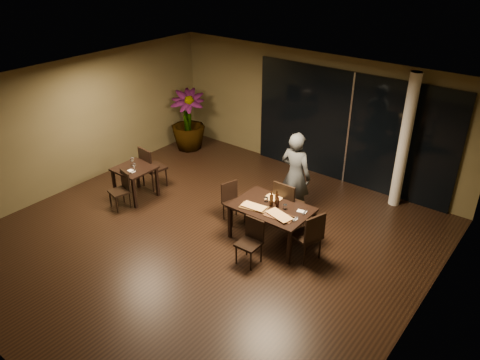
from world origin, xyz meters
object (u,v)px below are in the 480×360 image
object	(u,v)px
chair_main_left	(232,200)
chair_main_near	(251,239)
potted_plant	(188,120)
diner	(295,175)
main_table	(272,210)
bottle_a	(271,199)
side_table	(135,173)
chair_main_far	(287,202)
bottle_c	(277,197)
chair_main_right	(310,234)
chair_side_near	(122,188)
chair_side_far	(150,166)
bottle_b	(278,201)

from	to	relation	value
chair_main_left	chair_main_near	bearing A→B (deg)	-110.58
chair_main_near	potted_plant	distance (m)	5.42
diner	potted_plant	distance (m)	4.39
main_table	bottle_a	distance (m)	0.24
side_table	chair_main_near	bearing A→B (deg)	-4.75
chair_main_left	chair_main_far	bearing A→B (deg)	-50.79
chair_main_far	bottle_a	size ratio (longest dim) A/B	3.31
bottle_c	chair_main_right	bearing A→B (deg)	-15.06
chair_side_near	chair_side_far	bearing A→B (deg)	112.50
side_table	diner	size ratio (longest dim) A/B	0.42
chair_main_far	chair_main_right	size ratio (longest dim) A/B	1.06
chair_main_near	bottle_c	distance (m)	1.02
chair_main_far	diner	world-z (taller)	diner
chair_main_near	chair_side_near	size ratio (longest dim) A/B	1.03
main_table	chair_main_right	world-z (taller)	chair_main_right
chair_side_near	bottle_b	size ratio (longest dim) A/B	2.98
bottle_a	diner	bearing A→B (deg)	96.37
bottle_a	bottle_b	world-z (taller)	bottle_a
main_table	chair_side_near	xyz separation A→B (m)	(-3.31, -0.96, -0.21)
chair_main_far	chair_side_far	xyz separation A→B (m)	(-3.46, -0.51, -0.01)
side_table	chair_main_far	world-z (taller)	chair_main_far
chair_main_right	chair_side_near	world-z (taller)	chair_main_right
chair_main_far	bottle_c	xyz separation A→B (m)	(0.01, -0.40, 0.30)
diner	chair_main_far	bearing A→B (deg)	105.67
chair_side_far	chair_main_right	bearing A→B (deg)	-174.55
chair_side_far	chair_side_near	xyz separation A→B (m)	(0.16, -1.00, -0.11)
chair_main_near	bottle_b	world-z (taller)	bottle_b
side_table	bottle_b	size ratio (longest dim) A/B	2.84
side_table	bottle_b	world-z (taller)	bottle_b
potted_plant	chair_main_near	bearing A→B (deg)	-34.42
main_table	side_table	distance (m)	3.44
chair_main_right	chair_main_left	bearing A→B (deg)	-77.27
bottle_a	bottle_b	xyz separation A→B (m)	(0.11, 0.04, -0.02)
side_table	bottle_b	bearing A→B (deg)	9.10
chair_main_near	chair_main_left	world-z (taller)	chair_main_near
chair_main_left	diner	bearing A→B (deg)	-26.87
chair_main_right	chair_side_far	size ratio (longest dim) A/B	0.97
bottle_c	main_table	bearing A→B (deg)	-92.32
main_table	chair_main_right	xyz separation A→B (m)	(0.91, -0.10, -0.12)
bottle_b	chair_main_near	bearing A→B (deg)	-89.04
main_table	side_table	xyz separation A→B (m)	(-3.40, -0.50, -0.05)
bottle_a	bottle_c	size ratio (longest dim) A/B	1.10
chair_side_far	chair_main_left	bearing A→B (deg)	-170.93
chair_side_near	bottle_a	bearing A→B (deg)	29.86
diner	potted_plant	bearing A→B (deg)	-15.27
main_table	potted_plant	size ratio (longest dim) A/B	0.90
chair_side_near	chair_main_left	bearing A→B (deg)	38.89
chair_main_near	chair_main_left	distance (m)	1.48
chair_main_near	chair_main_left	bearing A→B (deg)	141.11
chair_main_near	chair_main_left	xyz separation A→B (m)	(-1.17, 0.90, -0.01)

